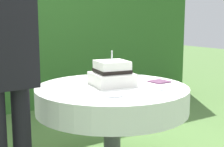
# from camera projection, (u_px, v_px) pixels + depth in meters

# --- Properties ---
(foliage_hedge) EXTENTS (5.96, 0.67, 2.94)m
(foliage_hedge) POSITION_uv_depth(u_px,v_px,m) (15.00, 5.00, 4.60)
(foliage_hedge) COLOR #336628
(foliage_hedge) RESTS_ON ground_plane
(cake_table) EXTENTS (1.23, 1.23, 0.74)m
(cake_table) POSITION_uv_depth(u_px,v_px,m) (112.00, 100.00, 2.65)
(cake_table) COLOR #4C4C51
(cake_table) RESTS_ON ground_plane
(wedding_cake) EXTENTS (0.37, 0.37, 0.28)m
(wedding_cake) POSITION_uv_depth(u_px,v_px,m) (112.00, 74.00, 2.68)
(wedding_cake) COLOR white
(wedding_cake) RESTS_ON cake_table
(serving_plate_near) EXTENTS (0.14, 0.14, 0.01)m
(serving_plate_near) POSITION_uv_depth(u_px,v_px,m) (114.00, 95.00, 2.31)
(serving_plate_near) COLOR white
(serving_plate_near) RESTS_ON cake_table
(serving_plate_far) EXTENTS (0.12, 0.12, 0.01)m
(serving_plate_far) POSITION_uv_depth(u_px,v_px,m) (160.00, 88.00, 2.53)
(serving_plate_far) COLOR white
(serving_plate_far) RESTS_ON cake_table
(serving_plate_left) EXTENTS (0.14, 0.14, 0.01)m
(serving_plate_left) POSITION_uv_depth(u_px,v_px,m) (140.00, 77.00, 3.03)
(serving_plate_left) COLOR white
(serving_plate_left) RESTS_ON cake_table
(napkin_stack) EXTENTS (0.16, 0.16, 0.01)m
(napkin_stack) POSITION_uv_depth(u_px,v_px,m) (159.00, 82.00, 2.80)
(napkin_stack) COLOR #603856
(napkin_stack) RESTS_ON cake_table
(standing_person) EXTENTS (0.37, 0.22, 1.60)m
(standing_person) POSITION_uv_depth(u_px,v_px,m) (7.00, 76.00, 2.03)
(standing_person) COLOR black
(standing_person) RESTS_ON ground_plane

